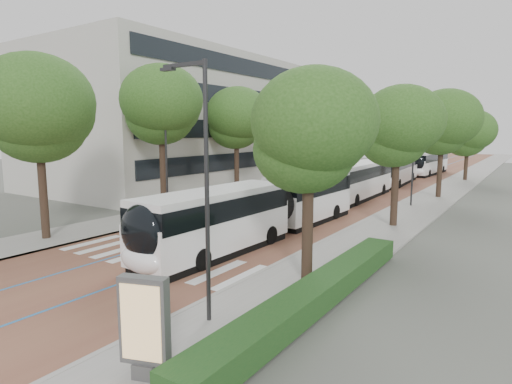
% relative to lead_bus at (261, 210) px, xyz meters
% --- Properties ---
extents(ground, '(160.00, 160.00, 0.00)m').
position_rel_lead_bus_xyz_m(ground, '(-2.29, -6.93, -1.63)').
color(ground, '#51544C').
rests_on(ground, ground).
extents(road, '(11.00, 140.00, 0.02)m').
position_rel_lead_bus_xyz_m(road, '(-2.29, 33.07, -1.62)').
color(road, brown).
rests_on(road, ground).
extents(sidewalk_left, '(4.00, 140.00, 0.12)m').
position_rel_lead_bus_xyz_m(sidewalk_left, '(-9.79, 33.07, -1.57)').
color(sidewalk_left, gray).
rests_on(sidewalk_left, ground).
extents(sidewalk_right, '(4.00, 140.00, 0.12)m').
position_rel_lead_bus_xyz_m(sidewalk_right, '(5.21, 33.07, -1.57)').
color(sidewalk_right, gray).
rests_on(sidewalk_right, ground).
extents(kerb_left, '(0.20, 140.00, 0.14)m').
position_rel_lead_bus_xyz_m(kerb_left, '(-7.89, 33.07, -1.57)').
color(kerb_left, gray).
rests_on(kerb_left, ground).
extents(kerb_right, '(0.20, 140.00, 0.14)m').
position_rel_lead_bus_xyz_m(kerb_right, '(3.31, 33.07, -1.57)').
color(kerb_right, gray).
rests_on(kerb_right, ground).
extents(zebra_crossing, '(10.55, 3.60, 0.01)m').
position_rel_lead_bus_xyz_m(zebra_crossing, '(-2.09, -5.93, -1.60)').
color(zebra_crossing, silver).
rests_on(zebra_crossing, ground).
extents(lane_line_left, '(0.12, 126.00, 0.01)m').
position_rel_lead_bus_xyz_m(lane_line_left, '(-3.89, 33.07, -1.60)').
color(lane_line_left, '#216AA9').
rests_on(lane_line_left, road).
extents(lane_line_right, '(0.12, 126.00, 0.01)m').
position_rel_lead_bus_xyz_m(lane_line_right, '(-0.69, 33.07, -1.60)').
color(lane_line_right, '#216AA9').
rests_on(lane_line_right, road).
extents(office_building, '(18.11, 40.00, 14.00)m').
position_rel_lead_bus_xyz_m(office_building, '(-21.76, 21.07, 5.37)').
color(office_building, '#B2AFA5').
rests_on(office_building, ground).
extents(hedge, '(1.20, 14.00, 0.80)m').
position_rel_lead_bus_xyz_m(hedge, '(6.81, -6.93, -1.11)').
color(hedge, '#174319').
rests_on(hedge, sidewalk_right).
extents(streetlight_near, '(1.82, 0.20, 8.00)m').
position_rel_lead_bus_xyz_m(streetlight_near, '(4.33, -9.93, 3.19)').
color(streetlight_near, '#28282A').
rests_on(streetlight_near, sidewalk_right).
extents(streetlight_far, '(1.82, 0.20, 8.00)m').
position_rel_lead_bus_xyz_m(streetlight_far, '(4.33, 15.07, 3.19)').
color(streetlight_far, '#28282A').
rests_on(streetlight_far, sidewalk_right).
extents(lamp_post_left, '(0.14, 0.14, 8.00)m').
position_rel_lead_bus_xyz_m(lamp_post_left, '(-8.39, 1.07, 2.49)').
color(lamp_post_left, '#28282A').
rests_on(lamp_post_left, sidewalk_left).
extents(trees_left, '(6.10, 61.06, 10.05)m').
position_rel_lead_bus_xyz_m(trees_left, '(-9.79, 17.76, 5.43)').
color(trees_left, black).
rests_on(trees_left, ground).
extents(trees_right, '(5.99, 47.26, 9.06)m').
position_rel_lead_bus_xyz_m(trees_right, '(5.41, 18.58, 4.35)').
color(trees_right, black).
rests_on(trees_right, ground).
extents(lead_bus, '(3.13, 18.47, 3.20)m').
position_rel_lead_bus_xyz_m(lead_bus, '(0.00, 0.00, 0.00)').
color(lead_bus, black).
rests_on(lead_bus, ground).
extents(bus_queued_0, '(2.74, 12.44, 3.20)m').
position_rel_lead_bus_xyz_m(bus_queued_0, '(-0.49, 16.11, -0.00)').
color(bus_queued_0, white).
rests_on(bus_queued_0, ground).
extents(bus_queued_1, '(3.21, 12.52, 3.20)m').
position_rel_lead_bus_xyz_m(bus_queued_1, '(-0.69, 28.73, -0.00)').
color(bus_queued_1, white).
rests_on(bus_queued_1, ground).
extents(bus_queued_2, '(3.07, 12.50, 3.20)m').
position_rel_lead_bus_xyz_m(bus_queued_2, '(-0.15, 42.23, -0.00)').
color(bus_queued_2, white).
rests_on(bus_queued_2, ground).
extents(ad_panel, '(1.26, 0.71, 2.53)m').
position_rel_lead_bus_xyz_m(ad_panel, '(5.29, -13.22, -0.18)').
color(ad_panel, '#59595B').
rests_on(ad_panel, sidewalk_right).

